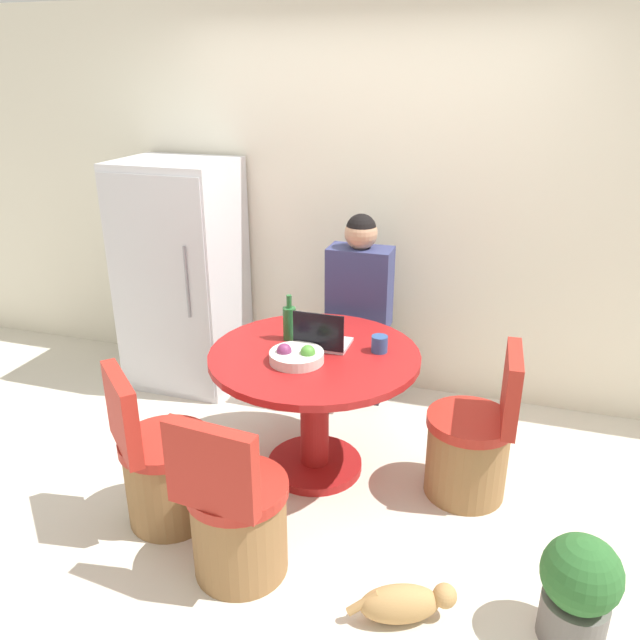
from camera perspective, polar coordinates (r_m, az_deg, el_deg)
ground_plane at (r=3.51m, az=-1.93°, el=-16.09°), size 12.00×12.00×0.00m
wall_back at (r=4.28m, az=4.64°, el=10.29°), size 7.00×0.06×2.60m
refrigerator at (r=4.53m, az=-12.46°, el=3.97°), size 0.76×0.67×1.61m
dining_table at (r=3.47m, az=-0.51°, el=-6.17°), size 1.15×1.15×0.74m
chair_near_camera at (r=2.96m, az=-7.62°, el=-17.68°), size 0.46×0.47×0.86m
chair_right_side at (r=3.50m, az=13.68°, el=-11.24°), size 0.46×0.46×0.86m
chair_near_left_corner at (r=3.32m, az=-14.08°, el=-13.22°), size 0.53×0.53×0.86m
person_seated at (r=4.06m, az=3.76°, el=1.40°), size 0.40×0.37×1.35m
laptop at (r=3.41m, az=0.19°, el=-1.76°), size 0.28×0.22×0.22m
fruit_bowl at (r=3.25m, az=-2.16°, el=-3.29°), size 0.29×0.29×0.10m
coffee_cup at (r=3.37m, az=5.46°, el=-2.19°), size 0.09×0.09×0.09m
bottle at (r=3.49m, az=-2.81°, el=-0.21°), size 0.07×0.07×0.26m
cat at (r=2.89m, az=7.68°, el=-24.26°), size 0.45×0.27×0.17m
potted_plant at (r=2.88m, az=22.57°, el=-21.68°), size 0.32×0.32×0.49m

